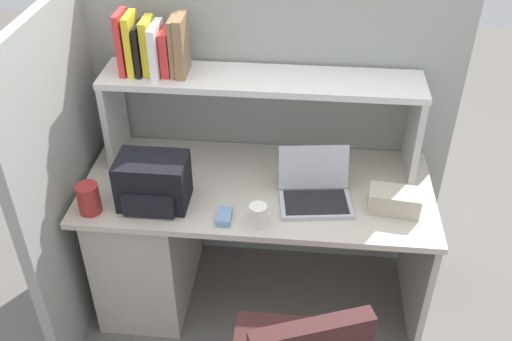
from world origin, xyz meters
TOP-DOWN VIEW (x-y plane):
  - ground_plane at (0.00, 0.00)m, footprint 8.00×8.00m
  - desk at (-0.39, 0.00)m, footprint 1.60×0.70m
  - cubicle_partition_rear at (0.00, 0.38)m, footprint 1.84×0.05m
  - cubicle_partition_left at (-0.85, -0.05)m, footprint 0.05×1.06m
  - overhead_hutch at (0.00, 0.20)m, footprint 1.44×0.28m
  - reference_books_on_shelf at (-0.47, 0.20)m, footprint 0.29×0.18m
  - laptop at (0.26, -0.07)m, footprint 0.34×0.30m
  - backpack at (-0.43, -0.17)m, footprint 0.30×0.23m
  - computer_mouse at (-0.12, -0.25)m, footprint 0.06×0.10m
  - paper_cup at (0.03, -0.27)m, footprint 0.08×0.08m
  - tissue_box at (0.60, -0.12)m, footprint 0.23×0.15m
  - snack_canister at (-0.70, -0.25)m, footprint 0.10×0.10m

SIDE VIEW (x-z plane):
  - ground_plane at x=0.00m, z-range 0.00..0.00m
  - desk at x=-0.39m, z-range 0.04..0.77m
  - computer_mouse at x=-0.12m, z-range 0.73..0.76m
  - cubicle_partition_rear at x=0.00m, z-range 0.00..1.55m
  - cubicle_partition_left at x=-0.85m, z-range 0.00..1.55m
  - paper_cup at x=0.03m, z-range 0.73..0.83m
  - tissue_box at x=0.60m, z-range 0.73..0.83m
  - laptop at x=0.26m, z-range 0.67..0.89m
  - snack_canister at x=-0.70m, z-range 0.73..0.87m
  - backpack at x=-0.43m, z-range 0.73..0.95m
  - overhead_hutch at x=0.00m, z-range 0.86..1.31m
  - reference_books_on_shelf at x=-0.47m, z-range 1.17..1.44m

